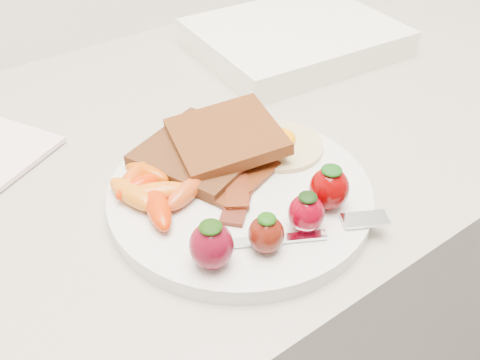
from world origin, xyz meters
TOP-DOWN VIEW (x-y plane):
  - counter at (0.00, 1.70)m, footprint 2.00×0.60m
  - plate at (0.01, 1.56)m, footprint 0.27×0.27m
  - toast_lower at (0.01, 1.63)m, footprint 0.15×0.15m
  - toast_upper at (0.03, 1.62)m, footprint 0.14×0.14m
  - fried_egg at (0.09, 1.59)m, footprint 0.13×0.13m
  - bacon_strips at (0.01, 1.56)m, footprint 0.10×0.10m
  - baby_carrots at (-0.07, 1.60)m, footprint 0.09×0.11m
  - strawberries at (-0.00, 1.49)m, footprint 0.17×0.05m
  - fork at (0.03, 1.47)m, footprint 0.16×0.08m
  - appliance at (0.29, 1.80)m, footprint 0.31×0.26m

SIDE VIEW (x-z plane):
  - counter at x=0.00m, z-range 0.00..0.90m
  - plate at x=0.01m, z-range 0.90..0.92m
  - appliance at x=0.29m, z-range 0.90..0.94m
  - fork at x=0.03m, z-range 0.92..0.92m
  - bacon_strips at x=0.01m, z-range 0.92..0.93m
  - fried_egg at x=0.09m, z-range 0.91..0.93m
  - toast_lower at x=0.01m, z-range 0.92..0.93m
  - baby_carrots at x=-0.07m, z-range 0.92..0.94m
  - toast_upper at x=0.03m, z-range 0.93..0.95m
  - strawberries at x=0.00m, z-range 0.92..0.96m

